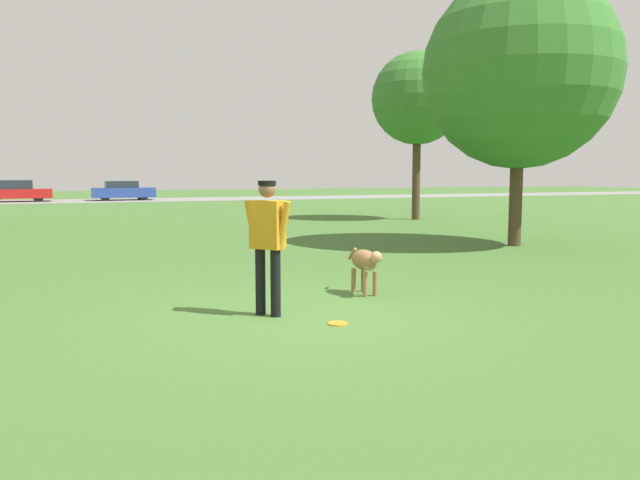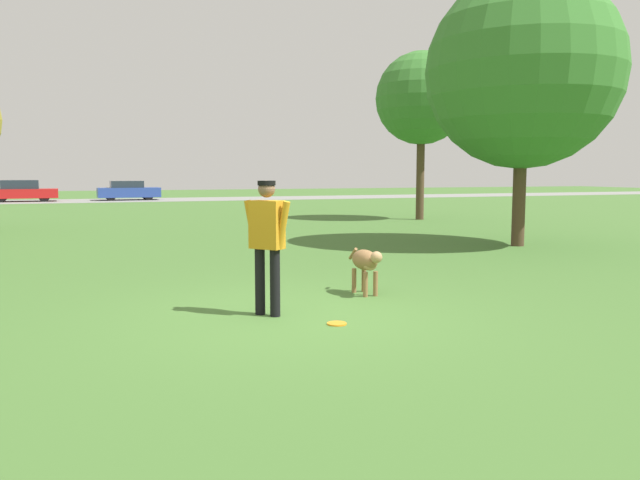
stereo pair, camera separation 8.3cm
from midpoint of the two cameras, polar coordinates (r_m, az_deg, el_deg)
The scene contains 9 objects.
ground_plane at distance 8.05m, azimuth -2.11°, elevation -6.95°, with size 120.00×120.00×0.00m, color #426B2D.
far_road_strip at distance 43.33m, azimuth -16.95°, elevation 3.50°, with size 120.00×6.00×0.01m.
person at distance 7.94m, azimuth -4.57°, elevation 0.39°, with size 0.51×0.59×1.73m.
dog at distance 9.36m, azimuth 4.47°, elevation -2.03°, with size 0.34×0.97×0.70m.
frisbee at distance 7.61m, azimuth 1.86°, elevation -7.65°, with size 0.24×0.24×0.02m.
tree_near_right at distance 16.50m, azimuth 18.24°, elevation 14.42°, with size 4.74×4.74×6.66m.
tree_far_right at distance 24.84m, azimuth 9.37°, elevation 12.63°, with size 3.55×3.55×6.45m.
parked_car_red at distance 43.60m, azimuth -25.54°, elevation 4.06°, with size 4.21×1.95×1.36m.
parked_car_blue at distance 43.48m, azimuth -17.07°, elevation 4.33°, with size 4.05×1.91×1.28m.
Camera 2 is at (-2.38, -7.47, 1.83)m, focal length 35.00 mm.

